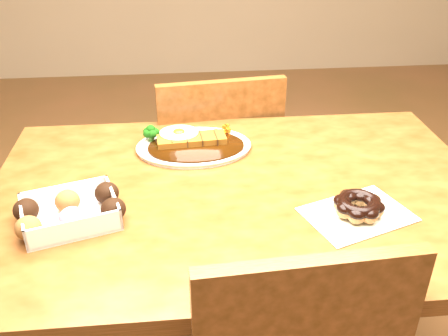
{
  "coord_description": "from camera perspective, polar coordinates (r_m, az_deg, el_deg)",
  "views": [
    {
      "loc": [
        -0.14,
        -1.0,
        1.39
      ],
      "look_at": [
        -0.04,
        -0.0,
        0.81
      ],
      "focal_mm": 40.0,
      "sensor_mm": 36.0,
      "label": 1
    }
  ],
  "objects": [
    {
      "name": "table",
      "position": [
        1.25,
        1.82,
        -6.12
      ],
      "size": [
        1.2,
        0.8,
        0.75
      ],
      "color": "#46280E",
      "rests_on": "ground"
    },
    {
      "name": "chair_far",
      "position": [
        1.79,
        -1.04,
        -0.56
      ],
      "size": [
        0.46,
        0.46,
        0.87
      ],
      "rotation": [
        0.0,
        0.0,
        3.25
      ],
      "color": "#46280E",
      "rests_on": "ground"
    },
    {
      "name": "katsu_curry_plate",
      "position": [
        1.37,
        -3.71,
        2.78
      ],
      "size": [
        0.31,
        0.22,
        0.06
      ],
      "rotation": [
        0.0,
        0.0,
        0.01
      ],
      "color": "white",
      "rests_on": "table"
    },
    {
      "name": "donut_box",
      "position": [
        1.12,
        -17.2,
        -4.68
      ],
      "size": [
        0.24,
        0.2,
        0.06
      ],
      "rotation": [
        0.0,
        0.0,
        0.3
      ],
      "color": "white",
      "rests_on": "table"
    },
    {
      "name": "pon_de_ring",
      "position": [
        1.13,
        15.11,
        -4.27
      ],
      "size": [
        0.27,
        0.22,
        0.04
      ],
      "rotation": [
        0.0,
        0.0,
        0.35
      ],
      "color": "silver",
      "rests_on": "table"
    }
  ]
}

